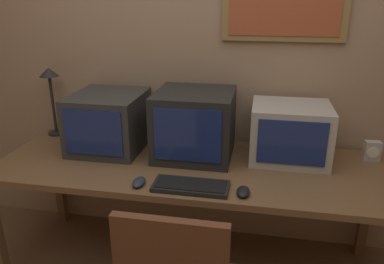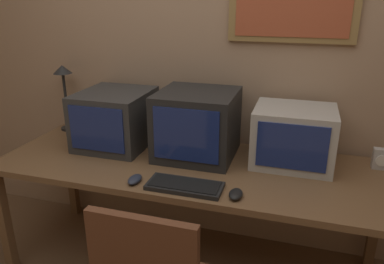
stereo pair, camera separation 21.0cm
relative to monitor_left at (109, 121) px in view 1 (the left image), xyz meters
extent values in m
cube|color=tan|center=(0.56, 0.31, 0.39)|extent=(8.00, 0.05, 2.60)
cube|color=olive|center=(1.03, 0.27, 0.72)|extent=(0.73, 0.02, 0.47)
cube|color=#AD4C2D|center=(1.03, 0.26, 0.72)|extent=(0.64, 0.01, 0.40)
cube|color=brown|center=(0.56, -0.15, -0.19)|extent=(2.27, 0.80, 0.04)
cube|color=brown|center=(-0.53, 0.20, -0.56)|extent=(0.06, 0.06, 0.70)
cube|color=brown|center=(1.65, 0.20, -0.56)|extent=(0.06, 0.06, 0.70)
cube|color=#333333|center=(0.00, 0.00, 0.00)|extent=(0.42, 0.46, 0.35)
cube|color=navy|center=(0.00, -0.23, 0.01)|extent=(0.35, 0.01, 0.27)
cube|color=black|center=(0.55, 0.00, 0.02)|extent=(0.45, 0.44, 0.39)
cube|color=navy|center=(0.55, -0.23, 0.03)|extent=(0.37, 0.01, 0.30)
cube|color=#B7B2A8|center=(1.10, 0.04, -0.01)|extent=(0.45, 0.38, 0.33)
cube|color=navy|center=(1.10, -0.15, 0.00)|extent=(0.37, 0.01, 0.25)
cube|color=black|center=(0.61, -0.43, -0.16)|extent=(0.39, 0.17, 0.02)
cube|color=black|center=(0.61, -0.43, -0.15)|extent=(0.35, 0.14, 0.00)
ellipsoid|color=black|center=(0.87, -0.45, -0.16)|extent=(0.07, 0.11, 0.03)
ellipsoid|color=#282D3D|center=(0.34, -0.45, -0.16)|extent=(0.06, 0.11, 0.03)
cube|color=#B7B2AD|center=(1.59, 0.10, -0.12)|extent=(0.09, 0.05, 0.12)
cylinder|color=white|center=(1.59, 0.07, -0.12)|extent=(0.06, 0.00, 0.06)
cylinder|color=black|center=(-0.47, 0.16, -0.17)|extent=(0.11, 0.11, 0.02)
cylinder|color=black|center=(-0.47, 0.16, 0.04)|extent=(0.02, 0.02, 0.40)
cone|color=black|center=(-0.47, 0.16, 0.26)|extent=(0.13, 0.13, 0.06)
camera|label=1|loc=(0.92, -2.08, 0.75)|focal=35.00mm
camera|label=2|loc=(1.13, -2.03, 0.75)|focal=35.00mm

